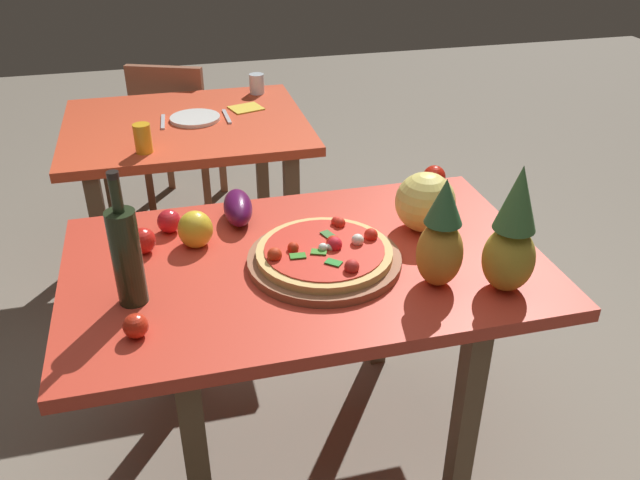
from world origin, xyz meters
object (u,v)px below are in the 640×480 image
object	(u,v)px
wine_bottle	(126,255)
tomato_beside_pepper	(434,177)
drinking_glass_juice	(143,138)
knife_utensil	(227,116)
pizza	(325,251)
drinking_glass_water	(257,84)
tomato_near_board	(136,326)
melon	(425,202)
background_table	(188,143)
dining_chair	(177,128)
pizza_board	(324,260)
fork_utensil	(163,122)
display_table	(306,285)
eggplant	(238,207)
tomato_by_bottle	(169,221)
bell_pepper	(195,229)
pineapple_left	(512,236)
napkin_folded	(246,108)
dinner_plate	(195,118)
pineapple_right	(441,238)
tomato_at_corner	(143,241)

from	to	relation	value
wine_bottle	tomato_beside_pepper	bearing A→B (deg)	23.67
drinking_glass_juice	knife_utensil	size ratio (longest dim) A/B	0.64
pizza	drinking_glass_water	world-z (taller)	drinking_glass_water
pizza	tomato_near_board	size ratio (longest dim) A/B	6.27
melon	tomato_beside_pepper	bearing A→B (deg)	61.41
background_table	tomato_near_board	world-z (taller)	tomato_near_board
dining_chair	knife_utensil	bearing A→B (deg)	129.27
pizza_board	fork_utensil	bearing A→B (deg)	106.97
dining_chair	pizza	distance (m)	2.01
background_table	pizza	world-z (taller)	pizza
display_table	background_table	size ratio (longest dim) A/B	1.30
eggplant	tomato_beside_pepper	world-z (taller)	eggplant
tomato_by_bottle	knife_utensil	world-z (taller)	tomato_by_bottle
melon	bell_pepper	distance (m)	0.70
pineapple_left	eggplant	bearing A→B (deg)	138.86
tomato_near_board	drinking_glass_juice	bearing A→B (deg)	87.99
pineapple_left	drinking_glass_juice	distance (m)	1.52
pizza_board	knife_utensil	xyz separation A→B (m)	(-0.12, 1.30, -0.01)
display_table	pizza	world-z (taller)	pizza
wine_bottle	knife_utensil	xyz separation A→B (m)	(0.41, 1.35, -0.14)
pizza	napkin_folded	bearing A→B (deg)	90.72
eggplant	napkin_folded	world-z (taller)	eggplant
display_table	dinner_plate	bearing A→B (deg)	99.35
pineapple_right	eggplant	world-z (taller)	pineapple_right
tomato_beside_pepper	tomato_near_board	distance (m)	1.19
display_table	pizza	size ratio (longest dim) A/B	3.53
dining_chair	pineapple_right	bearing A→B (deg)	127.45
pineapple_left	tomato_beside_pepper	world-z (taller)	pineapple_left
pizza	napkin_folded	xyz separation A→B (m)	(-0.02, 1.39, -0.04)
tomato_near_board	eggplant	bearing A→B (deg)	58.73
pineapple_right	tomato_by_bottle	bearing A→B (deg)	145.78
melon	napkin_folded	bearing A→B (deg)	106.05
dining_chair	pizza_board	xyz separation A→B (m)	(0.32, -1.96, 0.28)
display_table	eggplant	world-z (taller)	eggplant
display_table	pineapple_left	xyz separation A→B (m)	(0.49, -0.27, 0.25)
dinner_plate	drinking_glass_juice	bearing A→B (deg)	-124.65
pizza	knife_utensil	distance (m)	1.30
display_table	fork_utensil	bearing A→B (deg)	105.41
drinking_glass_juice	fork_utensil	distance (m)	0.34
drinking_glass_juice	tomato_near_board	bearing A→B (deg)	-92.01
bell_pepper	knife_utensil	distance (m)	1.12
eggplant	tomato_at_corner	xyz separation A→B (m)	(-0.30, -0.13, -0.01)
bell_pepper	dinner_plate	distance (m)	1.10
background_table	tomato_at_corner	world-z (taller)	tomato_at_corner
bell_pepper	tomato_by_bottle	bearing A→B (deg)	126.15
display_table	tomato_near_board	distance (m)	0.55
wine_bottle	pineapple_left	size ratio (longest dim) A/B	1.03
background_table	tomato_by_bottle	xyz separation A→B (m)	(-0.12, -0.99, 0.14)
knife_utensil	napkin_folded	distance (m)	0.14
pizza	tomato_at_corner	bearing A→B (deg)	159.02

